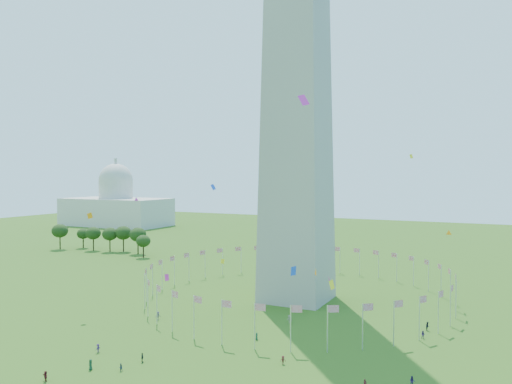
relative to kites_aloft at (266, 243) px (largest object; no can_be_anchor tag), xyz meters
The scene contains 6 objects.
ground 30.87m from the kites_aloft, 96.97° to the right, with size 600.00×600.00×0.00m, color #295113.
flag_ring 29.38m from the kites_aloft, 96.66° to the left, with size 80.24×80.24×9.00m.
capitol_building 240.22m from the kites_aloft, 139.63° to the left, with size 70.00×35.00×46.00m, color beige, non-canonical shape.
crowd 33.53m from the kites_aloft, 68.87° to the right, with size 76.83×70.05×1.95m.
kites_aloft is the anchor object (origin of this frame).
tree_line_west 128.21m from the kites_aloft, 148.53° to the left, with size 54.88×15.20×11.17m.
Camera 1 is at (49.24, -74.38, 33.71)m, focal length 35.00 mm.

